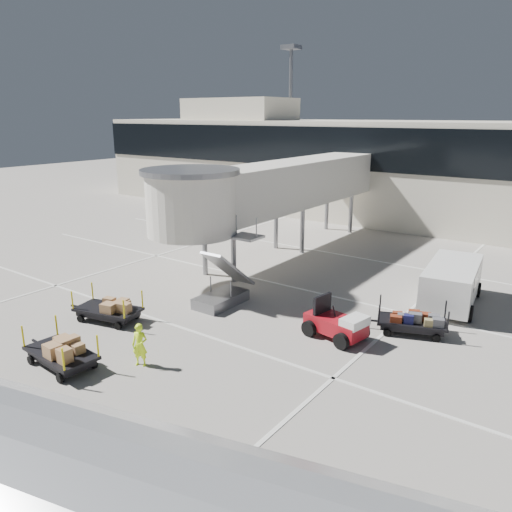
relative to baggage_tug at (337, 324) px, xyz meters
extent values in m
plane|color=#ABA499|center=(-4.63, -4.91, -0.58)|extent=(140.00, 140.00, 0.00)
cube|color=silver|center=(-4.63, -2.91, -0.57)|extent=(40.00, 0.15, 0.02)
cube|color=silver|center=(-4.63, 4.09, -0.57)|extent=(40.00, 0.15, 0.02)
cube|color=silver|center=(-4.63, 11.09, -0.57)|extent=(40.00, 0.15, 0.02)
cube|color=silver|center=(1.37, 5.09, -0.57)|extent=(0.15, 30.00, 0.02)
cube|color=silver|center=(-14.63, 5.09, -0.57)|extent=(0.15, 30.00, 0.02)
cube|color=beige|center=(-4.63, 25.09, 3.42)|extent=(64.00, 12.00, 8.00)
cube|color=black|center=(-4.63, 19.04, 5.42)|extent=(64.00, 0.12, 3.20)
cube|color=beige|center=(-22.63, 23.09, 8.42)|extent=(10.00, 6.00, 2.00)
cylinder|color=slate|center=(-20.63, 29.09, 6.92)|extent=(0.36, 0.36, 15.00)
cube|color=slate|center=(-20.63, 29.09, 14.42)|extent=(1.60, 1.60, 0.40)
cube|color=silver|center=(-8.63, 10.09, 3.72)|extent=(3.00, 18.00, 2.80)
cylinder|color=silver|center=(-8.63, 1.09, 3.72)|extent=(4.40, 4.40, 3.00)
cylinder|color=slate|center=(-8.63, 1.09, 5.32)|extent=(4.80, 4.80, 0.25)
cylinder|color=slate|center=(-9.63, 3.09, 0.87)|extent=(0.28, 0.28, 2.90)
cylinder|color=slate|center=(-7.63, 3.09, 0.87)|extent=(0.28, 0.28, 2.90)
cylinder|color=slate|center=(-9.63, 10.09, 0.87)|extent=(0.28, 0.28, 2.90)
cylinder|color=slate|center=(-7.63, 10.09, 0.87)|extent=(0.28, 0.28, 2.90)
cylinder|color=slate|center=(-9.63, 17.09, 0.87)|extent=(0.28, 0.28, 2.90)
cylinder|color=slate|center=(-7.63, 17.09, 0.87)|extent=(0.28, 0.28, 2.90)
cube|color=slate|center=(-6.03, 0.09, -0.33)|extent=(1.40, 2.60, 0.50)
cube|color=slate|center=(-6.03, 0.69, 1.02)|extent=(1.20, 2.60, 2.06)
cube|color=slate|center=(-6.03, 2.09, 2.27)|extent=(1.40, 1.20, 0.12)
cube|color=maroon|center=(-0.07, 0.01, -0.03)|extent=(2.57, 1.58, 0.60)
cube|color=silver|center=(0.82, -0.16, 0.37)|extent=(0.89, 1.21, 0.35)
cube|color=black|center=(-0.75, 0.14, 0.57)|extent=(0.30, 1.00, 0.90)
cylinder|color=black|center=(-0.97, -0.48, -0.26)|extent=(0.67, 0.36, 0.64)
cylinder|color=black|center=(-0.73, 0.80, -0.26)|extent=(0.67, 0.36, 0.64)
cylinder|color=black|center=(0.60, -0.77, -0.26)|extent=(0.67, 0.36, 0.64)
cylinder|color=black|center=(0.84, 0.50, -0.26)|extent=(0.67, 0.36, 0.64)
cube|color=black|center=(2.23, 2.20, -0.09)|extent=(2.98, 2.19, 0.11)
cube|color=black|center=(2.23, 2.20, -0.25)|extent=(2.66, 1.91, 0.22)
cube|color=black|center=(0.68, 1.63, -0.22)|extent=(0.61, 0.29, 0.07)
cylinder|color=black|center=(1.56, 1.31, -0.43)|extent=(0.33, 0.22, 0.30)
cylinder|color=black|center=(1.14, 2.44, -0.43)|extent=(0.33, 0.22, 0.30)
cylinder|color=black|center=(3.32, 1.96, -0.43)|extent=(0.33, 0.22, 0.30)
cylinder|color=black|center=(2.90, 3.09, -0.43)|extent=(0.33, 0.22, 0.30)
cylinder|color=black|center=(1.23, 1.19, 0.31)|extent=(0.06, 0.06, 0.81)
cylinder|color=black|center=(0.81, 2.32, 0.31)|extent=(0.06, 0.06, 0.81)
cylinder|color=black|center=(3.65, 2.08, 0.31)|extent=(0.06, 0.06, 0.81)
cylinder|color=black|center=(3.23, 3.22, 0.31)|extent=(0.06, 0.06, 0.81)
cube|color=#171748|center=(2.11, 2.23, 0.12)|extent=(0.42, 0.36, 0.30)
cube|color=#171748|center=(2.15, 1.73, 0.13)|extent=(0.47, 0.39, 0.32)
cube|color=maroon|center=(2.41, 1.85, 0.11)|extent=(0.45, 0.44, 0.28)
cube|color=#171748|center=(2.99, 2.52, 0.13)|extent=(0.42, 0.43, 0.33)
cube|color=olive|center=(2.46, 2.56, 0.14)|extent=(0.48, 0.46, 0.36)
cube|color=maroon|center=(2.96, 2.18, 0.09)|extent=(0.40, 0.35, 0.26)
cube|color=#171748|center=(2.38, 2.53, 0.14)|extent=(0.47, 0.45, 0.35)
cube|color=maroon|center=(2.54, 2.34, 0.08)|extent=(0.50, 0.42, 0.23)
cube|color=#171748|center=(2.85, 2.63, 0.12)|extent=(0.53, 0.39, 0.30)
cube|color=#4D4E53|center=(1.64, 1.56, 0.10)|extent=(0.48, 0.40, 0.28)
cube|color=black|center=(-6.75, -7.74, -0.07)|extent=(2.91, 1.60, 0.11)
cube|color=black|center=(-6.75, -7.74, -0.23)|extent=(2.61, 1.37, 0.23)
cube|color=black|center=(-8.48, -7.62, -0.21)|extent=(0.66, 0.12, 0.08)
cylinder|color=black|center=(-7.78, -8.30, -0.42)|extent=(0.33, 0.15, 0.32)
cylinder|color=black|center=(-7.69, -7.04, -0.42)|extent=(0.33, 0.15, 0.32)
cylinder|color=black|center=(-5.81, -8.44, -0.42)|extent=(0.33, 0.15, 0.32)
cylinder|color=black|center=(-5.72, -7.18, -0.42)|extent=(0.33, 0.15, 0.32)
cylinder|color=#FFE90D|center=(-8.14, -8.28, 0.36)|extent=(0.07, 0.07, 0.84)
cylinder|color=#FFE90D|center=(-8.05, -7.01, 0.36)|extent=(0.07, 0.07, 0.84)
cylinder|color=#FFE90D|center=(-5.45, -8.47, 0.36)|extent=(0.07, 0.07, 0.84)
cylinder|color=#FFE90D|center=(-5.36, -7.20, 0.36)|extent=(0.07, 0.07, 0.84)
cube|color=#9F794D|center=(-7.78, -7.92, 0.25)|extent=(0.50, 0.37, 0.52)
cube|color=#9F794D|center=(-6.86, -7.44, 0.21)|extent=(0.57, 0.49, 0.43)
cube|color=#9F794D|center=(-6.44, -8.01, 0.21)|extent=(0.59, 0.38, 0.44)
cube|color=#9F794D|center=(-6.04, -8.02, 0.19)|extent=(0.60, 0.43, 0.39)
cube|color=#9F794D|center=(-5.83, -7.43, 0.21)|extent=(0.59, 0.37, 0.44)
cube|color=#9F794D|center=(-6.48, -7.58, 0.20)|extent=(0.63, 0.38, 0.41)
cube|color=black|center=(-8.73, -4.17, -0.07)|extent=(3.02, 1.98, 0.11)
cube|color=black|center=(-8.73, -4.17, -0.24)|extent=(2.71, 1.71, 0.23)
cube|color=black|center=(-10.40, -4.55, -0.21)|extent=(0.65, 0.22, 0.07)
cylinder|color=black|center=(-9.54, -5.00, -0.42)|extent=(0.34, 0.20, 0.32)
cylinder|color=black|center=(-9.82, -3.78, -0.42)|extent=(0.34, 0.20, 0.32)
cylinder|color=black|center=(-7.64, -4.57, -0.42)|extent=(0.34, 0.20, 0.32)
cylinder|color=black|center=(-7.92, -3.34, -0.42)|extent=(0.34, 0.20, 0.32)
cylinder|color=#FFE90D|center=(-9.89, -5.08, 0.35)|extent=(0.06, 0.06, 0.84)
cylinder|color=#FFE90D|center=(-10.17, -3.86, 0.35)|extent=(0.06, 0.06, 0.84)
cylinder|color=#FFE90D|center=(-7.29, -4.48, 0.35)|extent=(0.06, 0.06, 0.84)
cylinder|color=#FFE90D|center=(-7.57, -3.26, 0.35)|extent=(0.06, 0.06, 0.84)
cube|color=#9F794D|center=(-9.60, -4.82, 0.23)|extent=(0.65, 0.59, 0.48)
cube|color=#9F794D|center=(-8.79, -4.04, 0.21)|extent=(0.67, 0.56, 0.45)
cube|color=#9F794D|center=(-8.57, -4.01, 0.23)|extent=(0.51, 0.55, 0.49)
cube|color=#9F794D|center=(-9.00, -4.35, 0.22)|extent=(0.51, 0.44, 0.47)
cube|color=#9F794D|center=(-8.13, -3.91, 0.19)|extent=(0.64, 0.53, 0.42)
cube|color=#9F794D|center=(-8.94, -3.84, 0.15)|extent=(0.55, 0.44, 0.34)
imported|color=#C7F619|center=(-4.56, -6.06, 0.19)|extent=(0.67, 0.57, 1.55)
cube|color=silver|center=(2.61, 6.35, 0.54)|extent=(2.71, 5.34, 1.65)
cube|color=silver|center=(2.32, 8.62, 0.22)|extent=(2.03, 0.83, 0.96)
cube|color=black|center=(2.58, 6.56, 0.96)|extent=(2.49, 3.44, 0.66)
cylinder|color=black|center=(1.82, 4.53, -0.22)|extent=(0.35, 0.75, 0.72)
cylinder|color=black|center=(3.83, 4.79, -0.22)|extent=(0.35, 0.75, 0.72)
cylinder|color=black|center=(1.39, 7.91, -0.22)|extent=(0.35, 0.75, 0.72)
cylinder|color=black|center=(3.39, 8.17, -0.22)|extent=(0.35, 0.75, 0.72)
cube|color=maroon|center=(-18.58, 19.09, 0.26)|extent=(4.55, 2.60, 1.69)
cube|color=black|center=(-16.70, 19.46, 1.33)|extent=(1.36, 1.76, 0.60)
cylinder|color=black|center=(-19.97, 18.01, -0.24)|extent=(0.72, 0.41, 0.68)
cylinder|color=black|center=(-20.28, 19.55, -0.24)|extent=(0.72, 0.41, 0.68)
cylinder|color=black|center=(-16.88, 18.62, -0.24)|extent=(0.72, 0.41, 0.68)
cylinder|color=black|center=(-17.19, 20.17, -0.24)|extent=(0.72, 0.41, 0.68)
camera|label=1|loc=(8.05, -16.54, 7.96)|focal=35.00mm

